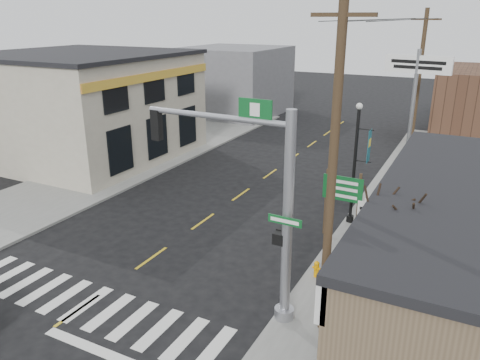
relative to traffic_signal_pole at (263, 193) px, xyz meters
The scene contains 18 objects.
ground 7.42m from the traffic_signal_pole, 154.63° to the right, with size 140.00×140.00×0.00m, color black.
sidewalk_right 11.73m from the traffic_signal_pole, 71.39° to the left, with size 6.00×38.00×0.13m, color slate.
sidewalk_left 18.32m from the traffic_signal_pole, 144.37° to the left, with size 6.00×38.00×0.13m, color slate.
center_line 8.79m from the traffic_signal_pole, 135.57° to the left, with size 0.12×56.00×0.01m, color gold.
crosswalk 7.29m from the traffic_signal_pole, 158.13° to the right, with size 11.00×2.20×0.01m, color silver.
left_building 21.74m from the traffic_signal_pole, 148.38° to the left, with size 12.00×12.00×6.80m, color #B4AC96.
bldg_distant_left 33.72m from the traffic_signal_pole, 119.31° to the left, with size 9.00×10.00×6.40m, color slate.
traffic_signal_pole is the anchor object (origin of this frame).
guide_sign 6.89m from the traffic_signal_pole, 82.97° to the left, with size 1.72×0.14×3.01m.
fire_hydrant 4.82m from the traffic_signal_pole, 71.49° to the left, with size 0.20×0.20×0.64m.
ped_crossing_sign 9.22m from the traffic_signal_pole, 72.44° to the left, with size 1.08×0.08×2.77m.
lamp_post 8.38m from the traffic_signal_pole, 84.07° to the left, with size 0.73×0.57×5.59m.
dance_center_sign 15.26m from the traffic_signal_pole, 81.75° to the left, with size 3.52×0.22×7.49m.
bare_tree 3.81m from the traffic_signal_pole, 17.86° to the left, with size 2.62×2.62×5.24m.
shrub_front 6.72m from the traffic_signal_pole, 16.39° to the left, with size 1.19×1.19×0.89m, color #1E3E17.
shrub_back 7.14m from the traffic_signal_pole, 33.51° to the left, with size 1.21×1.21×0.91m, color black.
utility_pole_near 2.24m from the traffic_signal_pole, ahead, with size 1.70×0.26×9.80m.
utility_pole_far 18.00m from the traffic_signal_pole, 83.61° to the left, with size 1.66×0.25×9.57m.
Camera 1 is at (10.83, -9.32, 9.27)m, focal length 35.00 mm.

